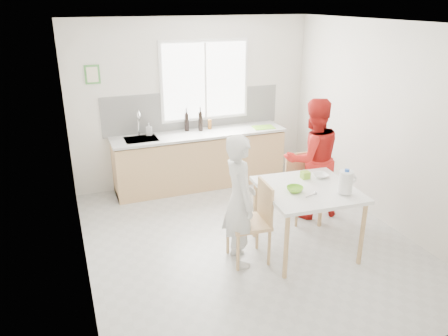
% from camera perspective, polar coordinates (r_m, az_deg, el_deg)
% --- Properties ---
extents(ground, '(4.50, 4.50, 0.00)m').
position_cam_1_polar(ground, '(5.78, 3.06, -9.41)').
color(ground, '#B7B7B2').
rests_on(ground, ground).
extents(room_shell, '(4.50, 4.50, 4.50)m').
position_cam_1_polar(room_shell, '(5.14, 3.41, 6.55)').
color(room_shell, silver).
rests_on(room_shell, ground).
extents(window, '(1.50, 0.06, 1.30)m').
position_cam_1_polar(window, '(7.23, -2.50, 11.33)').
color(window, white).
rests_on(window, room_shell).
extents(backsplash, '(3.00, 0.02, 0.65)m').
position_cam_1_polar(backsplash, '(7.28, -3.97, 7.54)').
color(backsplash, white).
rests_on(backsplash, room_shell).
extents(picture_frame, '(0.22, 0.03, 0.28)m').
position_cam_1_polar(picture_frame, '(6.86, -16.82, 11.61)').
color(picture_frame, '#489343').
rests_on(picture_frame, room_shell).
extents(kitchen_counter, '(2.84, 0.64, 1.37)m').
position_cam_1_polar(kitchen_counter, '(7.25, -3.16, 0.83)').
color(kitchen_counter, '#DCAD76').
rests_on(kitchen_counter, ground).
extents(dining_table, '(1.17, 1.17, 0.84)m').
position_cam_1_polar(dining_table, '(5.33, 10.87, -3.42)').
color(dining_table, white).
rests_on(dining_table, ground).
extents(chair_left, '(0.48, 0.48, 0.97)m').
position_cam_1_polar(chair_left, '(5.17, 3.99, -6.59)').
color(chair_left, '#DCAD76').
rests_on(chair_left, ground).
extents(chair_far, '(0.46, 0.46, 0.93)m').
position_cam_1_polar(chair_far, '(6.24, 10.14, -2.01)').
color(chair_far, '#DCAD76').
rests_on(chair_far, ground).
extents(person_white, '(0.42, 0.60, 1.58)m').
position_cam_1_polar(person_white, '(5.00, 2.04, -4.31)').
color(person_white, silver).
rests_on(person_white, ground).
extents(person_red, '(0.88, 0.71, 1.71)m').
position_cam_1_polar(person_red, '(6.22, 11.43, 1.19)').
color(person_red, red).
rests_on(person_red, ground).
extents(bowl_green, '(0.21, 0.21, 0.06)m').
position_cam_1_polar(bowl_green, '(5.16, 9.24, -2.75)').
color(bowl_green, '#80D130').
rests_on(bowl_green, dining_table).
extents(bowl_white, '(0.20, 0.20, 0.05)m').
position_cam_1_polar(bowl_white, '(5.63, 12.50, -0.99)').
color(bowl_white, white).
rests_on(bowl_white, dining_table).
extents(milk_jug, '(0.22, 0.16, 0.29)m').
position_cam_1_polar(milk_jug, '(5.17, 15.66, -1.73)').
color(milk_jug, white).
rests_on(milk_jug, dining_table).
extents(green_box, '(0.11, 0.11, 0.09)m').
position_cam_1_polar(green_box, '(5.55, 10.57, -0.90)').
color(green_box, '#7DB529').
rests_on(green_box, dining_table).
extents(spoon, '(0.16, 0.06, 0.01)m').
position_cam_1_polar(spoon, '(5.08, 11.28, -3.53)').
color(spoon, '#A5A5AA').
rests_on(spoon, dining_table).
extents(cutting_board, '(0.37, 0.28, 0.01)m').
position_cam_1_polar(cutting_board, '(7.39, 5.18, 5.31)').
color(cutting_board, '#7AC72D').
rests_on(cutting_board, kitchen_counter).
extents(wine_bottle_a, '(0.07, 0.07, 0.32)m').
position_cam_1_polar(wine_bottle_a, '(7.15, -3.09, 6.11)').
color(wine_bottle_a, black).
rests_on(wine_bottle_a, kitchen_counter).
extents(wine_bottle_b, '(0.07, 0.07, 0.30)m').
position_cam_1_polar(wine_bottle_b, '(7.17, -4.90, 6.02)').
color(wine_bottle_b, black).
rests_on(wine_bottle_b, kitchen_counter).
extents(jar_amber, '(0.06, 0.06, 0.16)m').
position_cam_1_polar(jar_amber, '(7.27, -1.88, 5.73)').
color(jar_amber, '#945A20').
rests_on(jar_amber, kitchen_counter).
extents(soap_bottle, '(0.11, 0.12, 0.20)m').
position_cam_1_polar(soap_bottle, '(7.03, -9.77, 5.05)').
color(soap_bottle, '#999999').
rests_on(soap_bottle, kitchen_counter).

